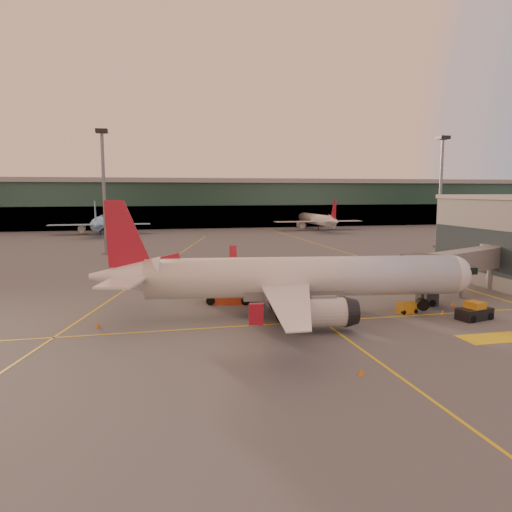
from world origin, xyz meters
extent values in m
plane|color=#4C4F54|center=(0.00, 0.00, 0.00)|extent=(600.00, 600.00, 0.00)
cube|color=yellow|center=(0.00, 5.00, 0.01)|extent=(80.00, 0.25, 0.01)
cube|color=yellow|center=(-10.00, 45.00, 0.01)|extent=(31.30, 115.98, 0.01)
cube|color=yellow|center=(30.00, 70.00, 0.01)|extent=(0.25, 160.00, 0.01)
cube|color=yellow|center=(5.00, -8.00, 0.01)|extent=(0.25, 30.00, 0.01)
cube|color=yellow|center=(18.00, -4.00, 0.01)|extent=(6.00, 3.00, 0.01)
cube|color=#19382D|center=(0.00, 142.00, 8.00)|extent=(400.00, 18.00, 16.00)
cube|color=gray|center=(0.00, 142.00, 16.80)|extent=(400.00, 20.00, 1.60)
cube|color=black|center=(0.00, 133.50, 4.00)|extent=(400.00, 1.00, 8.00)
cube|color=#2D3D47|center=(33.05, 18.00, 5.00)|extent=(0.30, 21.60, 6.00)
cylinder|color=slate|center=(-20.00, 66.00, 12.50)|extent=(0.70, 0.70, 25.00)
cube|color=black|center=(-20.00, 66.00, 25.20)|extent=(2.40, 2.40, 0.80)
cube|color=slate|center=(-20.00, 66.00, 0.25)|extent=(1.60, 1.60, 0.50)
cylinder|color=slate|center=(55.00, 62.00, 12.50)|extent=(0.70, 0.70, 25.00)
cube|color=black|center=(55.00, 62.00, 25.20)|extent=(2.40, 2.40, 0.80)
cube|color=slate|center=(55.00, 62.00, 0.25)|extent=(1.60, 1.60, 0.50)
cylinder|color=white|center=(3.78, 7.70, 4.20)|extent=(33.02, 8.60, 4.20)
sphere|color=white|center=(20.01, 5.49, 4.20)|extent=(4.12, 4.12, 4.12)
cube|color=black|center=(21.19, 5.32, 4.73)|extent=(2.24, 2.96, 0.74)
cone|color=white|center=(-14.42, 10.19, 4.52)|extent=(7.66, 4.93, 3.99)
cube|color=white|center=(-14.51, 6.58, 4.62)|extent=(5.11, 7.46, 0.21)
cylinder|color=silver|center=(3.71, 1.27, 1.89)|extent=(4.72, 3.30, 2.73)
cylinder|color=black|center=(1.04, 5.32, 0.95)|extent=(2.07, 1.71, 1.89)
cylinder|color=black|center=(1.04, 5.32, 1.52)|extent=(0.38, 0.38, 1.16)
cube|color=white|center=(-13.54, 13.70, 4.62)|extent=(3.42, 6.80, 0.21)
cylinder|color=silver|center=(5.44, 13.93, 1.89)|extent=(4.72, 3.30, 2.73)
cylinder|color=black|center=(1.78, 10.74, 0.95)|extent=(2.07, 1.71, 1.89)
cylinder|color=black|center=(1.78, 10.74, 1.52)|extent=(0.38, 0.38, 1.16)
cube|color=slate|center=(2.60, 7.87, 2.84)|extent=(10.74, 4.74, 1.68)
cylinder|color=black|center=(16.84, 5.92, 0.95)|extent=(1.43, 1.01, 1.32)
cube|color=slate|center=(25.80, 11.97, 4.50)|extent=(17.55, 10.40, 2.70)
cube|color=#2D3035|center=(18.10, 8.54, 4.50)|extent=(4.55, 4.55, 3.00)
cube|color=#2D3035|center=(19.60, 9.44, 1.20)|extent=(1.60, 2.40, 2.40)
cylinder|color=black|center=(19.60, 8.34, 0.40)|extent=(0.80, 0.40, 0.80)
cylinder|color=black|center=(19.60, 10.54, 0.40)|extent=(0.80, 0.40, 0.80)
cylinder|color=slate|center=(25.80, 11.97, 1.60)|extent=(0.50, 0.50, 3.20)
cylinder|color=slate|center=(34.00, 16.00, 4.50)|extent=(4.40, 4.40, 3.00)
cylinder|color=slate|center=(34.00, 16.00, 1.60)|extent=(2.40, 2.40, 3.20)
cube|color=#B53A19|center=(-2.82, 15.61, 0.85)|extent=(4.12, 3.44, 1.69)
cube|color=silver|center=(-3.15, 15.69, 3.50)|extent=(7.01, 4.20, 3.16)
cylinder|color=black|center=(-5.10, 14.74, 0.51)|extent=(1.08, 0.61, 1.02)
cylinder|color=black|center=(-1.14, 13.84, 0.51)|extent=(1.08, 0.61, 1.02)
cube|color=#C08118|center=(15.16, 6.23, 0.59)|extent=(2.14, 1.50, 1.18)
cylinder|color=black|center=(14.47, 5.62, 0.25)|extent=(0.53, 0.33, 0.49)
cylinder|color=black|center=(16.02, 5.88, 0.25)|extent=(0.53, 0.33, 0.49)
cube|color=black|center=(20.58, 2.21, 0.59)|extent=(4.01, 2.78, 1.18)
cube|color=#C08118|center=(20.58, 2.21, 1.39)|extent=(1.88, 2.03, 0.96)
cylinder|color=black|center=(19.56, 1.06, 0.37)|extent=(0.81, 0.50, 0.75)
cylinder|color=black|center=(22.04, 1.70, 0.37)|extent=(0.81, 0.50, 0.75)
cone|color=orange|center=(22.15, 7.99, 0.32)|extent=(0.50, 0.50, 0.63)
cube|color=orange|center=(22.15, 7.99, 0.02)|extent=(0.43, 0.43, 0.03)
cone|color=orange|center=(-17.07, 7.70, 0.28)|extent=(0.44, 0.44, 0.56)
cube|color=orange|center=(-17.07, 7.70, 0.02)|extent=(0.38, 0.38, 0.03)
cone|color=orange|center=(2.47, -9.78, 0.27)|extent=(0.43, 0.43, 0.55)
cube|color=orange|center=(2.47, -9.78, 0.01)|extent=(0.37, 0.37, 0.03)
cone|color=orange|center=(0.90, 26.23, 0.24)|extent=(0.38, 0.38, 0.48)
cube|color=orange|center=(0.90, 26.23, 0.01)|extent=(0.33, 0.33, 0.03)
cone|color=orange|center=(18.58, 4.66, 0.27)|extent=(0.42, 0.42, 0.53)
cube|color=orange|center=(18.58, 4.66, 0.01)|extent=(0.36, 0.36, 0.03)
camera|label=1|loc=(-12.65, -41.68, 13.19)|focal=35.00mm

